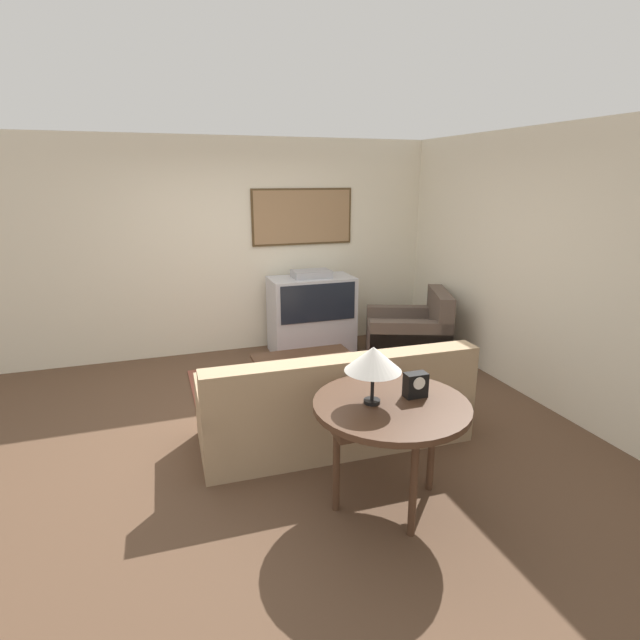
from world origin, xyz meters
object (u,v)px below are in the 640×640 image
at_px(console_table, 391,412).
at_px(mantel_clock, 416,385).
at_px(table_lamp, 373,359).
at_px(couch, 335,408).
at_px(tv, 312,314).
at_px(armchair, 410,337).
at_px(coffee_table, 305,361).

distance_m(console_table, mantel_clock, 0.25).
bearing_deg(mantel_clock, table_lamp, 179.84).
height_order(couch, table_lamp, table_lamp).
height_order(tv, console_table, tv).
bearing_deg(armchair, mantel_clock, -7.06).
relative_size(couch, armchair, 1.88).
bearing_deg(couch, tv, -101.69).
height_order(tv, table_lamp, table_lamp).
bearing_deg(tv, coffee_table, -110.89).
xyz_separation_m(armchair, table_lamp, (-1.68, -2.51, 0.79)).
bearing_deg(armchair, console_table, -10.00).
height_order(couch, armchair, armchair).
bearing_deg(table_lamp, couch, 84.84).
height_order(coffee_table, table_lamp, table_lamp).
bearing_deg(table_lamp, coffee_table, 85.78).
xyz_separation_m(coffee_table, mantel_clock, (0.18, -1.97, 0.52)).
bearing_deg(mantel_clock, couch, 104.67).
distance_m(coffee_table, mantel_clock, 2.05).
xyz_separation_m(couch, coffee_table, (0.06, 1.06, 0.04)).
bearing_deg(mantel_clock, coffee_table, 95.09).
xyz_separation_m(console_table, table_lamp, (-0.13, 0.04, 0.38)).
height_order(console_table, mantel_clock, mantel_clock).
bearing_deg(table_lamp, mantel_clock, -0.16).
xyz_separation_m(tv, mantel_clock, (-0.29, -3.21, 0.36)).
distance_m(tv, table_lamp, 3.31).
bearing_deg(tv, console_table, -98.55).
bearing_deg(console_table, armchair, 58.59).
distance_m(couch, coffee_table, 1.06).
bearing_deg(tv, couch, -103.09).
height_order(tv, mantel_clock, tv).
relative_size(table_lamp, mantel_clock, 2.32).
height_order(coffee_table, mantel_clock, mantel_clock).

